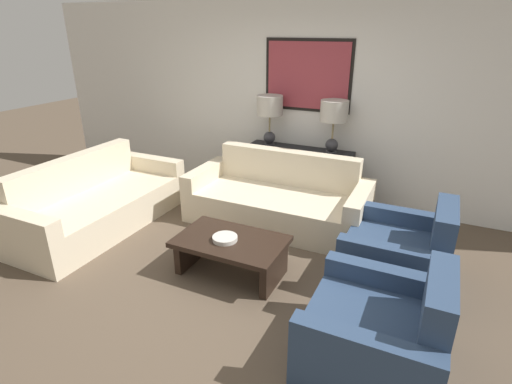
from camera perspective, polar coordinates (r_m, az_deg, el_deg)
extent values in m
plane|color=brown|center=(4.01, -4.75, -12.37)|extent=(20.00, 20.00, 0.00)
cube|color=silver|center=(5.57, 7.38, 12.39)|extent=(8.55, 0.10, 2.65)
cube|color=black|center=(5.47, 7.38, 16.17)|extent=(1.18, 0.01, 0.92)
cube|color=#9E3842|center=(5.46, 7.36, 16.16)|extent=(1.10, 0.02, 0.84)
cube|color=black|center=(5.57, 6.03, 2.38)|extent=(1.45, 0.37, 0.76)
cylinder|color=#333338|center=(5.60, 1.92, 6.85)|extent=(0.14, 0.14, 0.02)
sphere|color=#333338|center=(5.58, 1.93, 7.79)|extent=(0.17, 0.17, 0.17)
cylinder|color=#8C7A51|center=(5.53, 1.96, 9.78)|extent=(0.02, 0.02, 0.23)
cylinder|color=#B2ADA3|center=(5.48, 1.99, 12.29)|extent=(0.35, 0.35, 0.26)
cylinder|color=#333338|center=(5.33, 10.68, 5.64)|extent=(0.14, 0.14, 0.02)
sphere|color=#333338|center=(5.30, 10.76, 6.62)|extent=(0.17, 0.17, 0.17)
cylinder|color=#8C7A51|center=(5.25, 10.92, 8.71)|extent=(0.02, 0.02, 0.23)
cylinder|color=#B2ADA3|center=(5.20, 11.12, 11.33)|extent=(0.35, 0.35, 0.26)
cube|color=beige|center=(4.89, 2.51, -2.77)|extent=(1.84, 0.76, 0.40)
cube|color=beige|center=(5.21, 4.58, 1.45)|extent=(1.84, 0.18, 0.84)
cube|color=beige|center=(5.36, -7.07, 0.57)|extent=(0.18, 0.94, 0.60)
cube|color=beige|center=(4.68, 14.44, -3.40)|extent=(0.18, 0.94, 0.60)
cube|color=beige|center=(5.19, -20.43, -2.73)|extent=(0.76, 1.84, 0.40)
cube|color=beige|center=(5.44, -24.28, 0.36)|extent=(0.18, 1.84, 0.84)
cube|color=beige|center=(4.66, -30.06, -6.03)|extent=(0.94, 0.18, 0.60)
cube|color=beige|center=(5.88, -14.38, 2.05)|extent=(0.94, 0.18, 0.60)
cube|color=black|center=(3.92, -3.63, -7.06)|extent=(1.06, 0.66, 0.05)
cube|color=black|center=(4.23, -9.14, -7.90)|extent=(0.07, 0.53, 0.33)
cube|color=black|center=(3.85, 2.63, -10.99)|extent=(0.07, 0.53, 0.33)
cylinder|color=beige|center=(3.88, -4.46, -6.61)|extent=(0.24, 0.24, 0.04)
cube|color=navy|center=(4.13, 17.84, -8.98)|extent=(0.75, 0.68, 0.41)
cube|color=navy|center=(4.02, 24.80, -7.46)|extent=(0.18, 0.68, 0.84)
cube|color=navy|center=(4.45, 19.90, -5.73)|extent=(0.93, 0.14, 0.57)
cube|color=navy|center=(3.74, 18.40, -11.23)|extent=(0.93, 0.14, 0.57)
cube|color=navy|center=(3.18, 14.48, -19.26)|extent=(0.75, 0.68, 0.41)
cube|color=navy|center=(3.04, 23.92, -17.77)|extent=(0.18, 0.68, 0.84)
cube|color=navy|center=(3.45, 17.55, -14.27)|extent=(0.93, 0.14, 0.57)
cube|color=navy|center=(2.83, 14.74, -23.64)|extent=(0.93, 0.14, 0.57)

